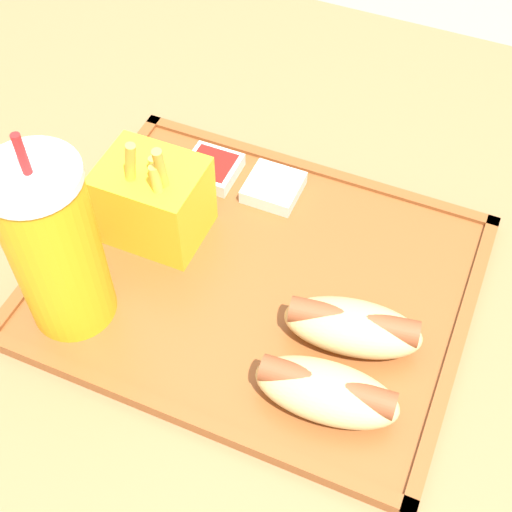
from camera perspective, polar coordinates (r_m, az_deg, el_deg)
name	(u,v)px	position (r m, az deg, el deg)	size (l,w,h in m)	color
dining_table	(285,442)	(0.97, 2.32, -14.61)	(1.09, 0.89, 0.72)	olive
food_tray	(256,279)	(0.66, 0.00, -1.87)	(0.38, 0.31, 0.01)	brown
soda_cup	(55,247)	(0.59, -15.81, 0.67)	(0.08, 0.08, 0.20)	gold
hot_dog_far	(326,391)	(0.57, 5.66, -10.70)	(0.12, 0.06, 0.04)	#DBB270
hot_dog_near	(353,326)	(0.60, 7.74, -5.60)	(0.12, 0.07, 0.04)	#DBB270
fries_carton	(152,203)	(0.66, -8.36, 4.20)	(0.09, 0.07, 0.13)	gold
sauce_cup_mayo	(273,187)	(0.71, 1.41, 5.55)	(0.05, 0.05, 0.02)	silver
sauce_cup_ketchup	(212,168)	(0.73, -3.58, 7.02)	(0.05, 0.05, 0.02)	silver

